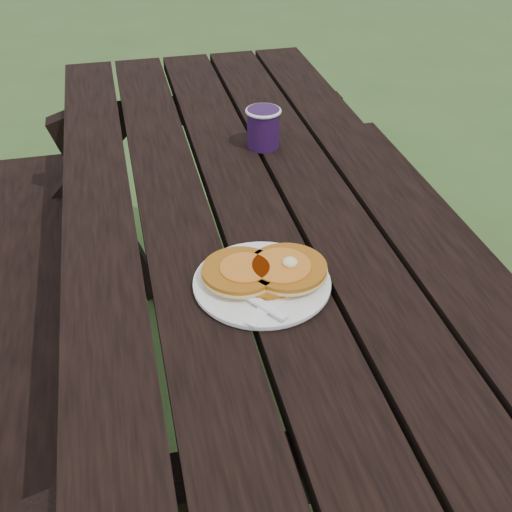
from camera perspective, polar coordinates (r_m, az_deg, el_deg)
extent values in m
plane|color=#375022|center=(1.85, -0.79, -14.85)|extent=(60.00, 60.00, 0.00)
cube|color=black|center=(1.37, -1.03, 4.89)|extent=(0.75, 1.80, 0.04)
cube|color=black|center=(1.56, -21.46, -7.40)|extent=(0.25, 1.80, 0.04)
cube|color=black|center=(1.72, 17.44, -1.74)|extent=(0.25, 1.80, 0.04)
cylinder|color=white|center=(1.10, 0.53, -2.46)|extent=(0.24, 0.24, 0.01)
cylinder|color=#B56614|center=(1.10, 0.66, -1.75)|extent=(0.13, 0.13, 0.01)
cylinder|color=#B56614|center=(1.09, -1.45, -1.34)|extent=(0.13, 0.13, 0.01)
cylinder|color=#B56614|center=(1.09, 2.81, -1.08)|extent=(0.14, 0.14, 0.01)
cylinder|color=#BA621A|center=(1.09, 2.28, -0.82)|extent=(0.10, 0.10, 0.00)
ellipsoid|color=#F4E59E|center=(1.09, 3.04, -0.56)|extent=(0.03, 0.03, 0.02)
cube|color=white|center=(1.06, 1.91, -3.44)|extent=(0.14, 0.14, 0.00)
cylinder|color=#280F3A|center=(1.53, 0.65, 11.30)|extent=(0.08, 0.08, 0.09)
torus|color=white|center=(1.52, 0.66, 12.78)|extent=(0.08, 0.08, 0.01)
cylinder|color=black|center=(1.52, 0.66, 12.71)|extent=(0.07, 0.07, 0.01)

